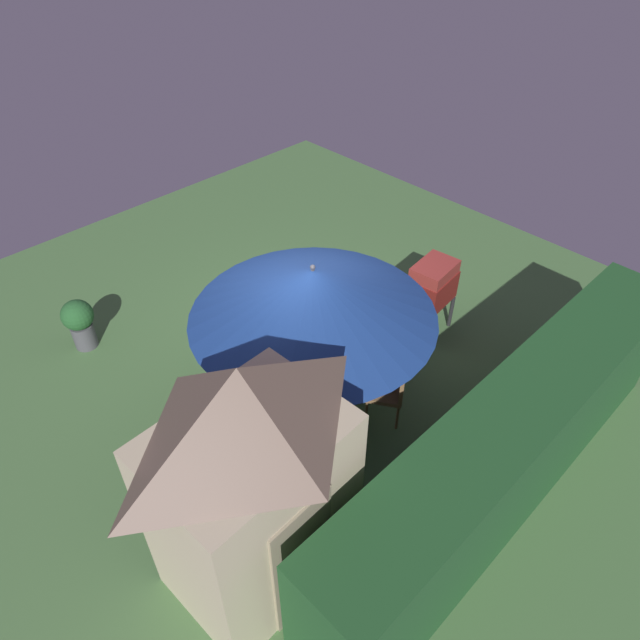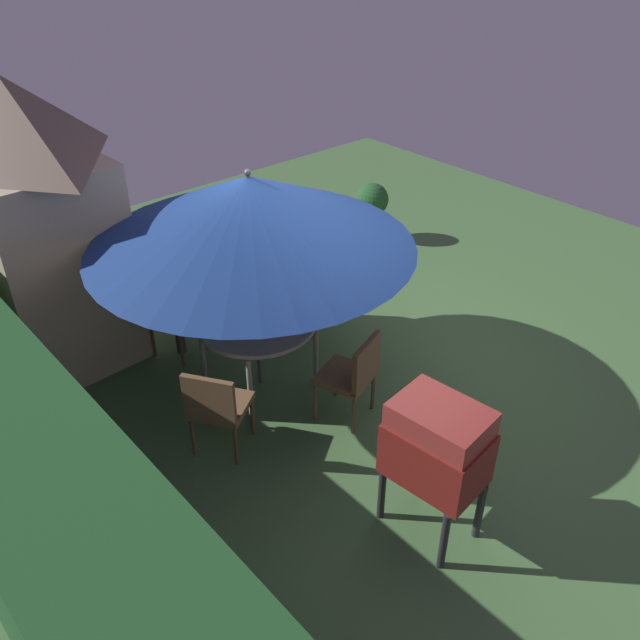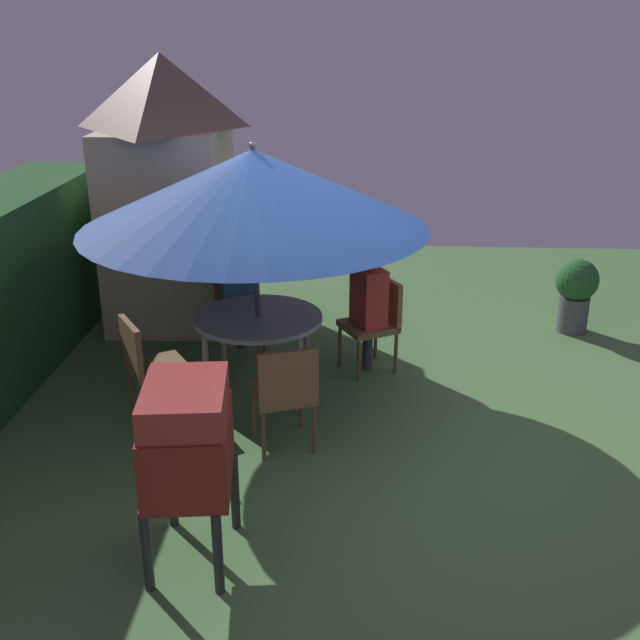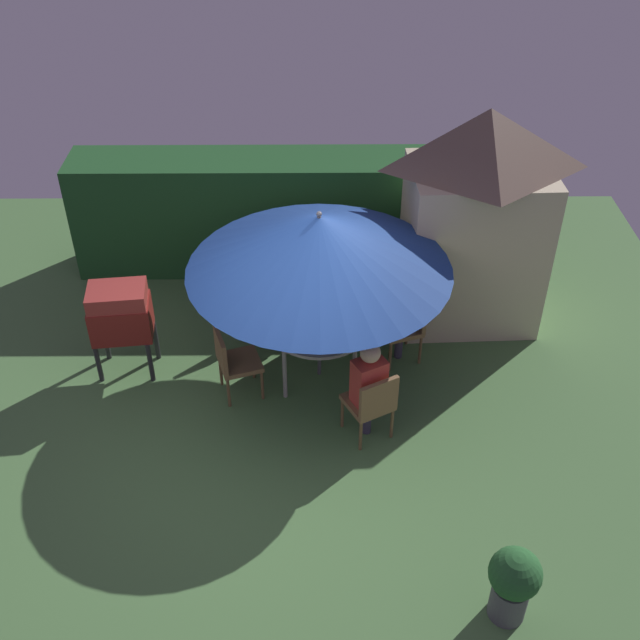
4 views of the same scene
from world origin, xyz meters
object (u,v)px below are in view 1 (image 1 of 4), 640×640
object	(u,v)px
patio_table	(314,367)
chair_far_side	(268,437)
chair_toward_house	(348,328)
garden_shed	(251,481)
person_in_red	(233,343)
patio_umbrella	(313,293)
chair_near_shed	(229,356)
potted_plant_by_shed	(79,321)
person_in_blue	(271,417)
bbq_grill	(432,284)
chair_toward_hedge	(392,388)

from	to	relation	value
patio_table	chair_far_side	world-z (taller)	chair_far_side
chair_far_side	chair_toward_house	size ratio (longest dim) A/B	1.00
garden_shed	chair_toward_house	bearing A→B (deg)	-152.16
patio_table	person_in_red	size ratio (longest dim) A/B	0.91
patio_table	chair_toward_house	distance (m)	1.07
patio_umbrella	person_in_red	world-z (taller)	patio_umbrella
patio_table	chair_near_shed	bearing A→B (deg)	-62.14
garden_shed	patio_table	bearing A→B (deg)	-147.88
person_in_red	potted_plant_by_shed	bearing A→B (deg)	-63.62
garden_shed	chair_far_side	distance (m)	1.56
person_in_red	person_in_blue	bearing A→B (deg)	70.17
chair_toward_house	person_in_red	xyz separation A→B (m)	(1.52, -0.65, 0.26)
chair_near_shed	potted_plant_by_shed	size ratio (longest dim) A/B	1.10
chair_near_shed	person_in_blue	distance (m)	1.47
patio_umbrella	chair_toward_house	xyz separation A→B (m)	(-1.00, -0.33, -1.35)
patio_table	chair_near_shed	distance (m)	1.21
chair_far_side	patio_table	bearing A→B (deg)	-162.03
patio_umbrella	bbq_grill	world-z (taller)	patio_umbrella
chair_far_side	person_in_red	distance (m)	1.47
chair_near_shed	chair_toward_hedge	world-z (taller)	same
chair_far_side	potted_plant_by_shed	distance (m)	3.63
garden_shed	bbq_grill	bearing A→B (deg)	-165.43
chair_near_shed	chair_toward_house	bearing A→B (deg)	155.07
chair_toward_house	chair_toward_hedge	bearing A→B (deg)	69.58
patio_table	bbq_grill	distance (m)	2.33
patio_table	bbq_grill	xyz separation A→B (m)	(-2.33, 0.11, 0.17)
garden_shed	patio_table	xyz separation A→B (m)	(-1.95, -1.23, -0.80)
chair_near_shed	chair_toward_hedge	bearing A→B (deg)	120.23
bbq_grill	chair_toward_house	bearing A→B (deg)	-18.69
garden_shed	potted_plant_by_shed	xyz separation A→B (m)	(-0.32, -4.46, -1.00)
patio_umbrella	chair_toward_hedge	bearing A→B (deg)	123.00
patio_table	person_in_red	distance (m)	1.12
potted_plant_by_shed	chair_toward_house	bearing A→B (deg)	132.29
chair_near_shed	chair_far_side	bearing A→B (deg)	70.01
bbq_grill	chair_far_side	bearing A→B (deg)	3.95
chair_far_side	chair_toward_hedge	size ratio (longest dim) A/B	1.00
patio_umbrella	garden_shed	bearing A→B (deg)	32.12
chair_toward_house	person_in_blue	size ratio (longest dim) A/B	0.71
garden_shed	chair_far_side	world-z (taller)	garden_shed
chair_near_shed	chair_far_side	distance (m)	1.50
patio_table	chair_toward_hedge	bearing A→B (deg)	123.00
potted_plant_by_shed	person_in_blue	world-z (taller)	person_in_blue
patio_table	garden_shed	bearing A→B (deg)	32.12
chair_near_shed	chair_toward_house	size ratio (longest dim) A/B	1.00
potted_plant_by_shed	person_in_blue	xyz separation A→B (m)	(-0.64, 3.56, 0.32)
person_in_red	chair_toward_house	bearing A→B (deg)	156.86
garden_shed	chair_far_side	bearing A→B (deg)	-135.04
person_in_red	person_in_blue	world-z (taller)	same
garden_shed	patio_table	world-z (taller)	garden_shed
patio_umbrella	potted_plant_by_shed	world-z (taller)	patio_umbrella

